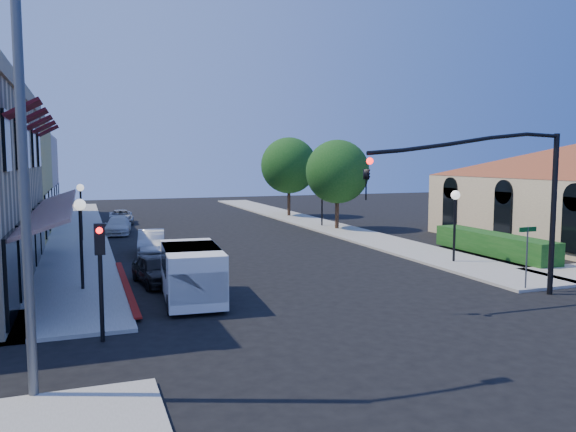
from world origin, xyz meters
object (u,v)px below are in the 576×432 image
object	(u,v)px
lamppost_left_far	(81,198)
parked_car_d	(121,217)
parked_car_a	(156,270)
parked_car_b	(151,242)
lamppost_left_near	(80,221)
lamppost_right_far	(322,191)
parked_car_c	(118,226)
street_tree_b	(289,165)
cobra_streetlight	(41,148)
street_tree_a	(337,172)
signal_mast_arm	(508,187)
street_name_sign	(527,248)
secondary_signal	(100,260)
lamppost_right_near	(455,208)
white_van	(192,270)

from	to	relation	value
lamppost_left_far	parked_car_d	distance (m)	10.15
parked_car_a	parked_car_b	xyz separation A→B (m)	(0.69, 7.53, 0.05)
lamppost_left_near	lamppost_right_far	world-z (taller)	same
parked_car_a	parked_car_c	xyz separation A→B (m)	(-0.49, 16.62, -0.01)
street_tree_b	cobra_streetlight	distance (m)	38.45
street_tree_a	parked_car_a	world-z (taller)	street_tree_a
street_tree_a	parked_car_d	bearing A→B (deg)	146.65
signal_mast_arm	parked_car_c	world-z (taller)	signal_mast_arm
parked_car_c	street_name_sign	bearing A→B (deg)	-51.68
street_tree_a	street_name_sign	world-z (taller)	street_tree_a
secondary_signal	parked_car_d	size ratio (longest dim) A/B	0.85
street_name_sign	lamppost_right_near	bearing A→B (deg)	80.22
parked_car_c	parked_car_b	bearing A→B (deg)	-75.23
street_name_sign	parked_car_b	distance (m)	18.59
street_tree_b	parked_car_b	world-z (taller)	street_tree_b
secondary_signal	cobra_streetlight	distance (m)	4.65
signal_mast_arm	street_name_sign	distance (m)	2.98
cobra_streetlight	lamppost_left_far	distance (m)	24.14
parked_car_a	street_name_sign	bearing A→B (deg)	-33.06
white_van	parked_car_c	bearing A→B (deg)	93.90
cobra_streetlight	parked_car_a	distance (m)	11.89
parked_car_b	parked_car_c	xyz separation A→B (m)	(-1.19, 9.09, -0.06)
street_tree_b	street_tree_a	bearing A→B (deg)	-90.00
parked_car_a	street_tree_b	bearing A→B (deg)	50.45
secondary_signal	lamppost_right_near	world-z (taller)	lamppost_right_near
parked_car_c	parked_car_a	bearing A→B (deg)	-80.98
lamppost_left_near	white_van	distance (m)	4.98
lamppost_right_far	white_van	xyz separation A→B (m)	(-13.34, -18.97, -1.60)
street_name_sign	lamppost_right_near	world-z (taller)	lamppost_right_near
lamppost_left_far	parked_car_c	distance (m)	4.35
street_name_sign	lamppost_left_near	xyz separation A→B (m)	(-16.00, 5.80, 1.04)
signal_mast_arm	cobra_streetlight	distance (m)	15.45
secondary_signal	cobra_streetlight	xyz separation A→B (m)	(-1.15, -3.41, 2.95)
lamppost_right_near	parked_car_a	distance (m)	14.37
street_name_sign	parked_car_a	world-z (taller)	street_name_sign
street_tree_a	parked_car_b	xyz separation A→B (m)	(-13.81, -6.09, -3.55)
lamppost_right_far	parked_car_b	distance (m)	15.89
secondary_signal	lamppost_right_far	bearing A→B (deg)	53.86
lamppost_left_far	lamppost_right_far	world-z (taller)	same
cobra_streetlight	street_name_sign	distance (m)	17.54
street_tree_b	parked_car_c	bearing A→B (deg)	-154.98
signal_mast_arm	white_van	size ratio (longest dim) A/B	1.76
secondary_signal	lamppost_left_far	world-z (taller)	lamppost_left_far
parked_car_b	parked_car_d	bearing A→B (deg)	99.21
cobra_streetlight	lamppost_left_far	world-z (taller)	cobra_streetlight
cobra_streetlight	street_name_sign	xyz separation A→B (m)	(16.65, 4.20, -3.57)
cobra_streetlight	lamppost_right_far	xyz separation A→B (m)	(17.65, 26.00, -2.53)
lamppost_left_near	parked_car_c	distance (m)	17.29
secondary_signal	parked_car_b	distance (m)	14.90
secondary_signal	parked_car_d	distance (m)	30.21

